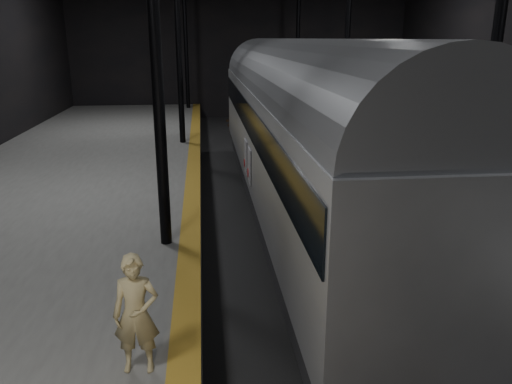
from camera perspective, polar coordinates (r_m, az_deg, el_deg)
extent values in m
plane|color=black|center=(16.36, 4.31, -3.00)|extent=(44.00, 44.00, 0.00)
cube|color=#535350|center=(16.60, -22.05, -2.13)|extent=(9.00, 43.80, 1.00)
cube|color=#535350|center=(19.01, 27.18, -0.42)|extent=(9.00, 43.80, 1.00)
cube|color=olive|center=(15.79, -7.29, 0.01)|extent=(0.50, 43.80, 0.01)
cube|color=#3F3328|center=(16.19, 1.81, -2.53)|extent=(0.08, 43.00, 0.14)
cube|color=#3F3328|center=(16.44, 6.79, -2.34)|extent=(0.08, 43.00, 0.14)
cube|color=black|center=(16.34, 4.32, -2.80)|extent=(2.40, 42.00, 0.12)
cylinder|color=black|center=(11.14, -11.60, 18.76)|extent=(0.26, 0.26, 10.00)
cylinder|color=black|center=(12.94, 26.07, 17.17)|extent=(0.26, 0.26, 10.00)
cylinder|color=black|center=(23.11, -8.92, 17.91)|extent=(0.26, 0.26, 10.00)
cylinder|color=black|center=(24.04, 10.44, 17.80)|extent=(0.26, 0.26, 10.00)
cylinder|color=black|center=(35.10, -8.07, 17.63)|extent=(0.26, 0.26, 10.00)
cylinder|color=black|center=(35.72, 4.82, 17.72)|extent=(0.26, 0.26, 10.00)
cube|color=#9DA0A5|center=(15.86, 4.38, 6.19)|extent=(2.98, 20.54, 3.08)
cube|color=black|center=(16.34, 4.23, -0.47)|extent=(2.72, 20.13, 0.87)
cube|color=black|center=(15.74, 4.44, 8.76)|extent=(3.04, 20.23, 0.92)
cylinder|color=slate|center=(15.65, 4.51, 11.74)|extent=(2.92, 20.33, 2.92)
cube|color=black|center=(10.12, 11.65, -14.93)|extent=(1.85, 2.26, 0.36)
cube|color=black|center=(23.30, 1.07, 3.98)|extent=(1.85, 2.26, 0.36)
cube|color=silver|center=(14.80, -0.76, 2.99)|extent=(0.04, 0.77, 1.08)
cube|color=silver|center=(15.99, -1.18, 4.07)|extent=(0.04, 0.77, 1.08)
cylinder|color=maroon|center=(15.04, -0.90, 2.21)|extent=(0.03, 0.27, 0.27)
cylinder|color=maroon|center=(16.23, -1.30, 3.33)|extent=(0.03, 0.27, 0.27)
imported|color=tan|center=(7.44, -13.54, -13.43)|extent=(0.67, 0.46, 1.80)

